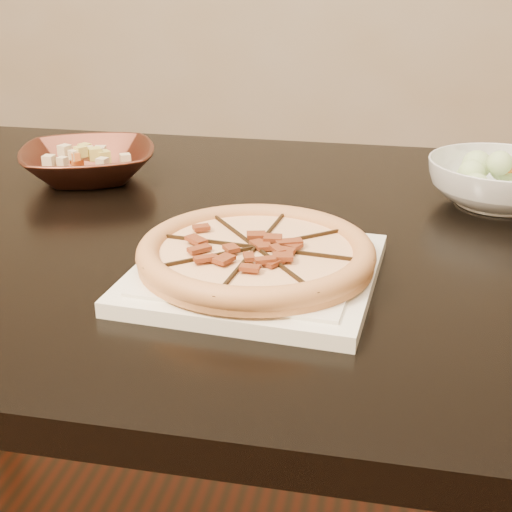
% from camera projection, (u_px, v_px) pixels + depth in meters
% --- Properties ---
extents(dining_table, '(1.48, 0.96, 0.75)m').
position_uv_depth(dining_table, '(210.00, 281.00, 1.05)').
color(dining_table, black).
rests_on(dining_table, floor).
extents(plate, '(0.29, 0.29, 0.02)m').
position_uv_depth(plate, '(256.00, 271.00, 0.83)').
color(plate, white).
rests_on(plate, dining_table).
extents(pizza, '(0.27, 0.27, 0.03)m').
position_uv_depth(pizza, '(256.00, 253.00, 0.82)').
color(pizza, '#E38150').
rests_on(pizza, plate).
extents(bronze_bowl, '(0.29, 0.29, 0.05)m').
position_uv_depth(bronze_bowl, '(89.00, 163.00, 1.18)').
color(bronze_bowl, '#5D2C1E').
rests_on(bronze_bowl, dining_table).
extents(mixed_dish, '(0.11, 0.10, 0.03)m').
position_uv_depth(mixed_dish, '(86.00, 139.00, 1.16)').
color(mixed_dish, '#D5BA8D').
rests_on(mixed_dish, bronze_bowl).
extents(salad_bowl, '(0.28, 0.28, 0.07)m').
position_uv_depth(salad_bowl, '(499.00, 182.00, 1.06)').
color(salad_bowl, silver).
rests_on(salad_bowl, dining_table).
extents(salad, '(0.09, 0.12, 0.04)m').
position_uv_depth(salad, '(504.00, 149.00, 1.04)').
color(salad, '#CDE496').
rests_on(salad, salad_bowl).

